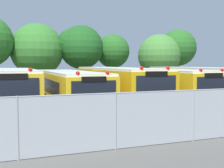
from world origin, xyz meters
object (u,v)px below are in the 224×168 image
(school_bus_3, at_px, (159,85))
(tree_4, at_px, (113,51))
(school_bus_0, at_px, (12,89))
(tree_2, at_px, (37,48))
(school_bus_2, at_px, (116,86))
(tree_5, at_px, (159,55))
(tree_3, at_px, (79,47))
(school_bus_1, at_px, (68,89))
(tree_6, at_px, (178,48))
(school_bus_4, at_px, (197,84))

(school_bus_3, xyz_separation_m, tree_4, (0.55, 10.58, 2.86))
(school_bus_0, height_order, tree_2, tree_2)
(school_bus_0, relative_size, school_bus_2, 0.89)
(tree_4, xyz_separation_m, tree_5, (4.54, -1.47, -0.43))
(tree_2, bearing_deg, school_bus_3, -53.76)
(school_bus_0, bearing_deg, tree_5, -148.29)
(tree_3, bearing_deg, tree_2, 170.98)
(school_bus_2, distance_m, tree_3, 9.72)
(school_bus_1, height_order, tree_5, tree_5)
(school_bus_3, xyz_separation_m, tree_3, (-3.39, 9.24, 3.12))
(tree_2, bearing_deg, school_bus_2, -67.90)
(tree_3, xyz_separation_m, tree_5, (8.48, -0.13, -0.69))
(school_bus_0, bearing_deg, school_bus_3, -179.90)
(school_bus_2, distance_m, tree_6, 14.45)
(school_bus_3, relative_size, tree_4, 1.93)
(school_bus_4, relative_size, tree_4, 1.79)
(tree_2, bearing_deg, tree_4, 5.37)
(tree_5, bearing_deg, tree_3, 179.12)
(school_bus_1, relative_size, tree_5, 1.86)
(school_bus_2, bearing_deg, school_bus_0, 1.90)
(school_bus_0, distance_m, tree_3, 11.60)
(school_bus_1, height_order, school_bus_2, school_bus_2)
(school_bus_1, xyz_separation_m, tree_4, (6.92, 10.67, 2.90))
(tree_6, bearing_deg, tree_4, 168.77)
(school_bus_3, height_order, tree_5, tree_5)
(school_bus_2, bearing_deg, tree_4, -108.23)
(school_bus_3, bearing_deg, tree_2, -52.76)
(tree_4, height_order, tree_5, tree_5)
(school_bus_3, bearing_deg, tree_3, -68.88)
(tree_2, bearing_deg, school_bus_1, -85.11)
(tree_5, bearing_deg, tree_6, 2.36)
(school_bus_3, height_order, tree_3, tree_3)
(school_bus_3, xyz_separation_m, tree_5, (5.10, 9.11, 2.42))
(tree_2, bearing_deg, tree_6, -2.50)
(tree_3, distance_m, tree_5, 8.51)
(tree_5, bearing_deg, school_bus_3, -119.23)
(school_bus_3, bearing_deg, school_bus_2, 0.81)
(school_bus_1, distance_m, school_bus_4, 9.55)
(school_bus_1, distance_m, tree_4, 13.05)
(school_bus_3, distance_m, tree_3, 10.32)
(school_bus_1, relative_size, school_bus_3, 0.97)
(school_bus_3, relative_size, school_bus_4, 1.08)
(tree_2, bearing_deg, school_bus_4, -43.21)
(school_bus_3, xyz_separation_m, school_bus_4, (3.18, 0.08, 0.05))
(school_bus_1, height_order, tree_6, tree_6)
(school_bus_1, xyz_separation_m, tree_3, (2.98, 9.33, 3.16))
(tree_3, bearing_deg, tree_4, 18.79)
(tree_4, bearing_deg, tree_5, -17.93)
(tree_3, height_order, tree_5, tree_3)
(tree_4, xyz_separation_m, tree_6, (6.91, -1.37, 0.36))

